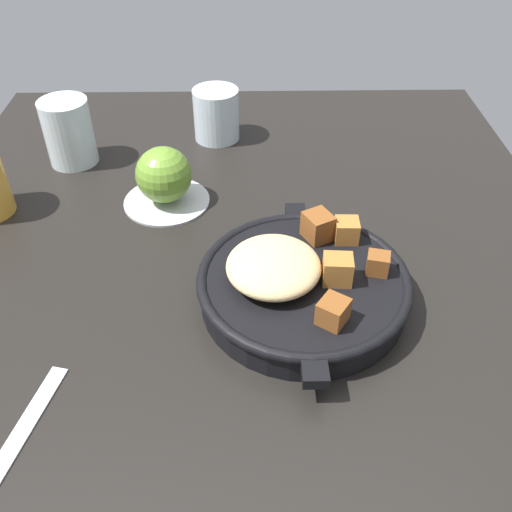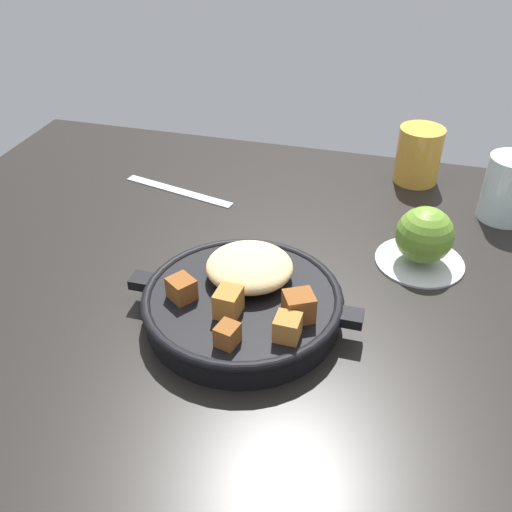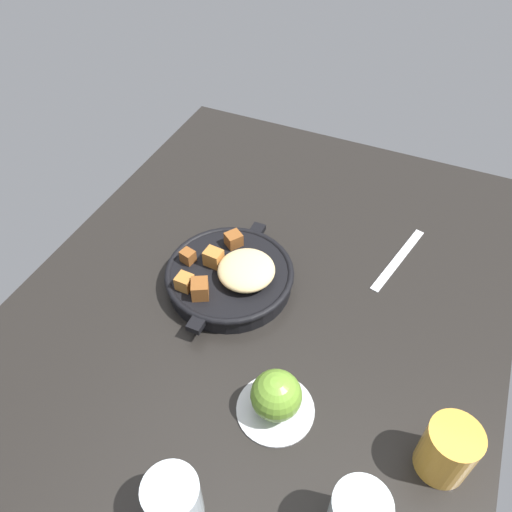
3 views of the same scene
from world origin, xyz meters
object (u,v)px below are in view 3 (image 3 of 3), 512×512
(butter_knife, at_px, (398,259))
(juice_glass_amber, at_px, (448,450))
(cast_iron_skillet, at_px, (231,275))
(water_glass_short, at_px, (173,500))
(red_apple, at_px, (276,395))

(butter_knife, bearing_deg, juice_glass_amber, 34.44)
(cast_iron_skillet, bearing_deg, juice_glass_amber, 66.38)
(butter_knife, distance_m, water_glass_short, 0.58)
(red_apple, relative_size, juice_glass_amber, 0.82)
(cast_iron_skillet, relative_size, butter_knife, 1.40)
(butter_knife, height_order, water_glass_short, water_glass_short)
(red_apple, height_order, juice_glass_amber, juice_glass_amber)
(cast_iron_skillet, height_order, juice_glass_amber, juice_glass_amber)
(red_apple, bearing_deg, juice_glass_amber, 94.26)
(cast_iron_skillet, bearing_deg, butter_knife, 125.20)
(butter_knife, xyz_separation_m, juice_glass_amber, (0.36, 0.14, 0.04))
(cast_iron_skillet, distance_m, juice_glass_amber, 0.43)
(red_apple, bearing_deg, water_glass_short, -18.98)
(red_apple, distance_m, juice_glass_amber, 0.23)
(cast_iron_skillet, height_order, butter_knife, cast_iron_skillet)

